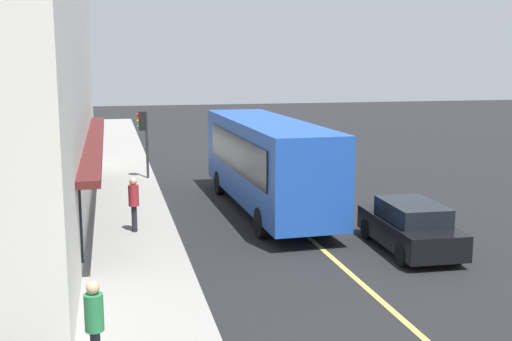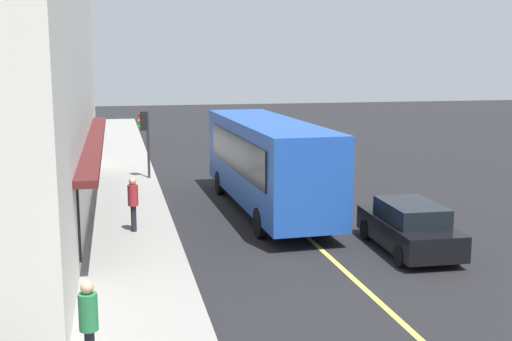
% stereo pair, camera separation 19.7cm
% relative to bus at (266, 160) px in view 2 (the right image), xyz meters
% --- Properties ---
extents(ground, '(120.00, 120.00, 0.00)m').
position_rel_bus_xyz_m(ground, '(-1.04, -0.47, -1.99)').
color(ground, black).
extents(sidewalk, '(80.00, 2.91, 0.15)m').
position_rel_bus_xyz_m(sidewalk, '(-1.04, 5.16, -1.91)').
color(sidewalk, gray).
rests_on(sidewalk, ground).
extents(lane_centre_stripe, '(36.00, 0.16, 0.01)m').
position_rel_bus_xyz_m(lane_centre_stripe, '(-1.04, -0.47, -1.98)').
color(lane_centre_stripe, '#D8D14C').
rests_on(lane_centre_stripe, ground).
extents(bus, '(11.19, 2.82, 3.50)m').
position_rel_bus_xyz_m(bus, '(0.00, 0.00, 0.00)').
color(bus, '#1E4CAD').
rests_on(bus, ground).
extents(traffic_light, '(0.30, 0.52, 3.20)m').
position_rel_bus_xyz_m(traffic_light, '(7.19, 4.21, 0.55)').
color(traffic_light, '#2D2D33').
rests_on(traffic_light, sidewalk).
extents(car_black, '(4.38, 2.02, 1.52)m').
position_rel_bus_xyz_m(car_black, '(-5.99, -3.02, -1.24)').
color(car_black, black).
rests_on(car_black, ground).
extents(pedestrian_near_storefront, '(0.34, 0.34, 1.77)m').
position_rel_bus_xyz_m(pedestrian_near_storefront, '(-12.13, 6.16, -0.77)').
color(pedestrian_near_storefront, black).
rests_on(pedestrian_near_storefront, sidewalk).
extents(pedestrian_at_corner, '(0.34, 0.34, 1.81)m').
position_rel_bus_xyz_m(pedestrian_at_corner, '(-2.47, 5.09, -0.74)').
color(pedestrian_at_corner, black).
rests_on(pedestrian_at_corner, sidewalk).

